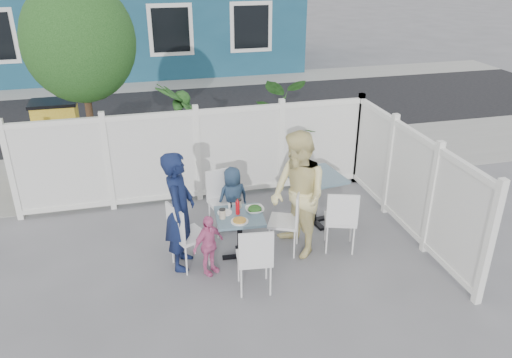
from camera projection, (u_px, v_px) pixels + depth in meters
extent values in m
plane|color=slate|center=(219.00, 281.00, 6.55)|extent=(80.00, 80.00, 0.00)
cube|color=gray|center=(185.00, 168.00, 9.88)|extent=(24.00, 2.60, 0.01)
cube|color=black|center=(168.00, 113.00, 13.13)|extent=(24.00, 5.00, 0.01)
cube|color=gray|center=(160.00, 84.00, 15.86)|extent=(24.00, 1.60, 0.01)
cube|color=black|center=(53.00, 34.00, 14.89)|extent=(1.20, 0.04, 1.40)
cube|color=black|center=(187.00, 29.00, 15.77)|extent=(1.20, 0.04, 1.40)
cube|color=white|center=(198.00, 155.00, 8.33)|extent=(5.80, 0.04, 1.40)
cube|color=white|center=(195.00, 112.00, 8.02)|extent=(5.86, 0.08, 0.08)
cube|color=white|center=(200.00, 196.00, 8.65)|extent=(5.86, 0.08, 0.12)
cube|color=white|center=(409.00, 182.00, 7.39)|extent=(0.04, 3.60, 1.40)
cube|color=white|center=(416.00, 135.00, 7.07)|extent=(0.08, 3.66, 0.08)
cube|color=white|center=(403.00, 226.00, 7.71)|extent=(0.08, 3.66, 0.12)
cylinder|color=#382316|center=(91.00, 124.00, 8.59)|extent=(0.12, 0.12, 2.40)
ellipsoid|color=#173B13|center=(79.00, 41.00, 7.99)|extent=(1.80, 1.62, 1.98)
cube|color=gold|center=(60.00, 141.00, 9.27)|extent=(0.76, 0.55, 1.41)
imported|color=#173B13|center=(182.00, 136.00, 8.86)|extent=(1.07, 1.07, 1.84)
imported|color=#173B13|center=(294.00, 133.00, 9.27)|extent=(1.89, 1.78, 1.67)
cube|color=#3E6070|center=(239.00, 216.00, 6.76)|extent=(0.69, 0.69, 0.04)
cylinder|color=black|center=(240.00, 237.00, 6.90)|extent=(0.07, 0.07, 0.62)
cube|color=black|center=(240.00, 256.00, 7.03)|extent=(0.51, 0.11, 0.04)
cube|color=black|center=(240.00, 256.00, 7.03)|extent=(0.11, 0.51, 0.04)
cube|color=#3E6070|center=(316.00, 177.00, 7.62)|extent=(0.87, 0.87, 0.04)
cylinder|color=black|center=(314.00, 200.00, 7.79)|extent=(0.09, 0.09, 0.74)
cube|color=black|center=(313.00, 220.00, 7.94)|extent=(0.61, 0.18, 0.04)
cube|color=black|center=(313.00, 220.00, 7.94)|extent=(0.18, 0.61, 0.04)
cube|color=white|center=(190.00, 235.00, 6.69)|extent=(0.55, 0.56, 0.04)
cube|color=white|center=(175.00, 223.00, 6.48)|extent=(0.20, 0.41, 0.46)
cylinder|color=white|center=(194.00, 240.00, 7.02)|extent=(0.02, 0.02, 0.46)
cylinder|color=white|center=(209.00, 251.00, 6.76)|extent=(0.02, 0.02, 0.46)
cylinder|color=white|center=(172.00, 248.00, 6.83)|extent=(0.02, 0.02, 0.46)
cylinder|color=white|center=(186.00, 260.00, 6.56)|extent=(0.02, 0.02, 0.46)
cube|color=white|center=(284.00, 222.00, 7.02)|extent=(0.56, 0.57, 0.04)
cube|color=white|center=(299.00, 207.00, 6.88)|extent=(0.21, 0.41, 0.47)
cylinder|color=white|center=(269.00, 241.00, 6.98)|extent=(0.02, 0.02, 0.47)
cylinder|color=white|center=(273.00, 228.00, 7.32)|extent=(0.02, 0.02, 0.47)
cylinder|color=white|center=(294.00, 244.00, 6.92)|extent=(0.02, 0.02, 0.47)
cylinder|color=white|center=(297.00, 230.00, 7.26)|extent=(0.02, 0.02, 0.47)
cube|color=white|center=(225.00, 204.00, 7.53)|extent=(0.50, 0.48, 0.04)
cube|color=white|center=(219.00, 183.00, 7.58)|extent=(0.43, 0.11, 0.46)
cylinder|color=white|center=(241.00, 219.00, 7.55)|extent=(0.02, 0.02, 0.46)
cylinder|color=white|center=(218.00, 225.00, 7.41)|extent=(0.02, 0.02, 0.46)
cylinder|color=white|center=(232.00, 209.00, 7.84)|extent=(0.02, 0.02, 0.46)
cylinder|color=white|center=(210.00, 214.00, 7.69)|extent=(0.02, 0.02, 0.46)
cube|color=white|center=(254.00, 258.00, 6.22)|extent=(0.47, 0.45, 0.04)
cube|color=white|center=(256.00, 249.00, 5.94)|extent=(0.43, 0.08, 0.46)
cylinder|color=white|center=(239.00, 266.00, 6.45)|extent=(0.02, 0.02, 0.46)
cylinder|color=white|center=(266.00, 264.00, 6.49)|extent=(0.02, 0.02, 0.46)
cylinder|color=white|center=(241.00, 283.00, 6.14)|extent=(0.02, 0.02, 0.46)
cylinder|color=white|center=(271.00, 280.00, 6.18)|extent=(0.02, 0.02, 0.46)
cube|color=white|center=(340.00, 219.00, 7.08)|extent=(0.54, 0.53, 0.04)
cube|color=white|center=(343.00, 210.00, 6.79)|extent=(0.42, 0.17, 0.46)
cylinder|color=white|center=(325.00, 227.00, 7.35)|extent=(0.02, 0.02, 0.46)
cylinder|color=white|center=(351.00, 228.00, 7.33)|extent=(0.02, 0.02, 0.46)
cylinder|color=white|center=(327.00, 239.00, 7.03)|extent=(0.02, 0.02, 0.46)
cylinder|color=white|center=(353.00, 240.00, 7.01)|extent=(0.02, 0.02, 0.46)
imported|color=#101A3E|center=(179.00, 211.00, 6.54)|extent=(0.54, 0.69, 1.66)
imported|color=#EED24D|center=(298.00, 195.00, 6.81)|extent=(0.84, 0.99, 1.79)
imported|color=#223650|center=(233.00, 198.00, 7.59)|extent=(0.54, 0.41, 1.01)
imported|color=pink|center=(208.00, 245.00, 6.54)|extent=(0.53, 0.45, 0.86)
cylinder|color=white|center=(240.00, 221.00, 6.59)|extent=(0.24, 0.24, 0.01)
cylinder|color=white|center=(225.00, 213.00, 6.81)|extent=(0.21, 0.21, 0.01)
imported|color=white|center=(255.00, 210.00, 6.83)|extent=(0.25, 0.25, 0.06)
cylinder|color=beige|center=(222.00, 214.00, 6.66)|extent=(0.08, 0.08, 0.13)
cylinder|color=beige|center=(239.00, 204.00, 6.93)|extent=(0.08, 0.08, 0.12)
cylinder|color=red|center=(238.00, 208.00, 6.75)|extent=(0.06, 0.06, 0.18)
cylinder|color=white|center=(229.00, 206.00, 6.92)|extent=(0.03, 0.03, 0.08)
cylinder|color=black|center=(231.00, 205.00, 6.95)|extent=(0.03, 0.03, 0.07)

